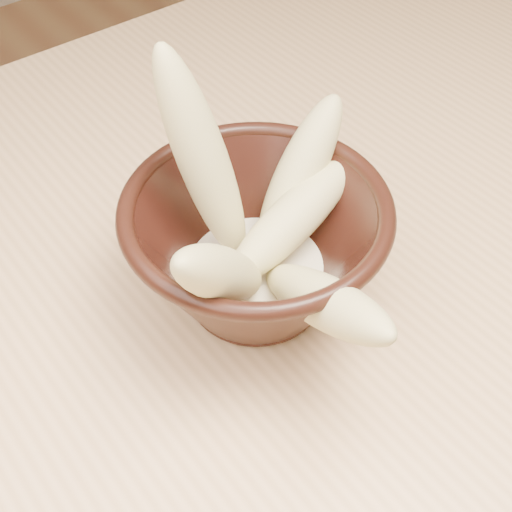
{
  "coord_description": "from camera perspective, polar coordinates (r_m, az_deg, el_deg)",
  "views": [
    {
      "loc": [
        -0.24,
        -0.38,
        1.22
      ],
      "look_at": [
        -0.01,
        -0.08,
        0.81
      ],
      "focal_mm": 50.0,
      "sensor_mm": 36.0,
      "label": 1
    }
  ],
  "objects": [
    {
      "name": "bowl",
      "position": [
        0.56,
        0.0,
        0.68
      ],
      "size": [
        0.21,
        0.21,
        0.11
      ],
      "rotation": [
        0.0,
        0.0,
        -0.23
      ],
      "color": "black",
      "rests_on": "table"
    },
    {
      "name": "banana_left",
      "position": [
        0.49,
        -2.81,
        -1.44
      ],
      "size": [
        0.13,
        0.09,
        0.15
      ],
      "primitive_type": "ellipsoid",
      "rotation": [
        0.69,
        0.0,
        -1.1
      ],
      "color": "#CFC57A",
      "rests_on": "bowl"
    },
    {
      "name": "banana_right",
      "position": [
        0.59,
        3.51,
        6.59
      ],
      "size": [
        0.13,
        0.07,
        0.13
      ],
      "primitive_type": "ellipsoid",
      "rotation": [
        0.76,
        0.0,
        1.83
      ],
      "color": "#CFC57A",
      "rests_on": "bowl"
    },
    {
      "name": "banana_front",
      "position": [
        0.5,
        5.44,
        -3.64
      ],
      "size": [
        0.06,
        0.17,
        0.12
      ],
      "primitive_type": "ellipsoid",
      "rotation": [
        1.05,
        0.0,
        -0.14
      ],
      "color": "#CFC57A",
      "rests_on": "bowl"
    },
    {
      "name": "banana_upright",
      "position": [
        0.54,
        -4.27,
        7.7
      ],
      "size": [
        0.07,
        0.1,
        0.19
      ],
      "primitive_type": "ellipsoid",
      "rotation": [
        0.31,
        0.0,
        3.55
      ],
      "color": "#CFC57A",
      "rests_on": "bowl"
    },
    {
      "name": "milk_puddle",
      "position": [
        0.58,
        0.0,
        -1.23
      ],
      "size": [
        0.12,
        0.12,
        0.02
      ],
      "primitive_type": "cylinder",
      "color": "beige",
      "rests_on": "bowl"
    },
    {
      "name": "table",
      "position": [
        0.71,
        -3.35,
        -3.51
      ],
      "size": [
        1.2,
        0.8,
        0.75
      ],
      "color": "#E2B17C",
      "rests_on": "ground"
    },
    {
      "name": "banana_across",
      "position": [
        0.57,
        2.96,
        2.99
      ],
      "size": [
        0.16,
        0.06,
        0.07
      ],
      "primitive_type": "ellipsoid",
      "rotation": [
        1.35,
        0.0,
        1.73
      ],
      "color": "#CFC57A",
      "rests_on": "bowl"
    }
  ]
}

